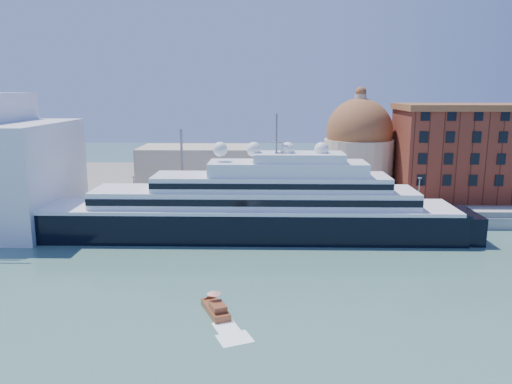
{
  "coord_description": "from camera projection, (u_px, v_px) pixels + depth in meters",
  "views": [
    {
      "loc": [
        -1.88,
        -71.97,
        28.69
      ],
      "look_at": [
        -3.86,
        18.0,
        10.14
      ],
      "focal_mm": 35.0,
      "sensor_mm": 36.0,
      "label": 1
    }
  ],
  "objects": [
    {
      "name": "ground",
      "position": [
        279.0,
        281.0,
        76.23
      ],
      "size": [
        400.0,
        400.0,
        0.0
      ],
      "primitive_type": "plane",
      "color": "#3B665C",
      "rests_on": "ground"
    },
    {
      "name": "quay",
      "position": [
        275.0,
        217.0,
        109.26
      ],
      "size": [
        180.0,
        10.0,
        2.5
      ],
      "primitive_type": "cube",
      "color": "gray",
      "rests_on": "ground"
    },
    {
      "name": "land",
      "position": [
        273.0,
        184.0,
        149.46
      ],
      "size": [
        260.0,
        72.0,
        2.0
      ],
      "primitive_type": "cube",
      "color": "slate",
      "rests_on": "ground"
    },
    {
      "name": "quay_fence",
      "position": [
        276.0,
        214.0,
        104.48
      ],
      "size": [
        180.0,
        0.1,
        1.2
      ],
      "primitive_type": "cube",
      "color": "slate",
      "rests_on": "quay"
    },
    {
      "name": "superyacht",
      "position": [
        230.0,
        213.0,
        97.95
      ],
      "size": [
        94.82,
        13.15,
        28.34
      ],
      "color": "black",
      "rests_on": "ground"
    },
    {
      "name": "water_taxi",
      "position": [
        216.0,
        308.0,
        64.96
      ],
      "size": [
        4.51,
        6.73,
        3.05
      ],
      "rotation": [
        0.0,
        0.0,
        0.41
      ],
      "color": "maroon",
      "rests_on": "ground"
    },
    {
      "name": "warehouse",
      "position": [
        485.0,
        151.0,
        123.24
      ],
      "size": [
        43.0,
        19.0,
        23.25
      ],
      "color": "maroon",
      "rests_on": "land"
    },
    {
      "name": "church",
      "position": [
        298.0,
        159.0,
        130.4
      ],
      "size": [
        66.0,
        18.0,
        25.5
      ],
      "color": "beige",
      "rests_on": "land"
    },
    {
      "name": "lamp_posts",
      "position": [
        216.0,
        180.0,
        106.11
      ],
      "size": [
        120.8,
        2.4,
        18.0
      ],
      "color": "slate",
      "rests_on": "quay"
    }
  ]
}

